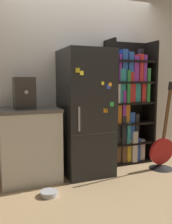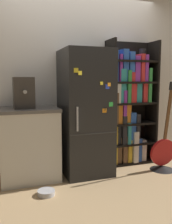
% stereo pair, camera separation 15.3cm
% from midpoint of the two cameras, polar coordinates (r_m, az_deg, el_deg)
% --- Properties ---
extents(ground_plane, '(16.00, 16.00, 0.00)m').
position_cam_midpoint_polar(ground_plane, '(3.52, 1.72, -14.04)').
color(ground_plane, tan).
extents(wall_back, '(8.00, 0.05, 2.60)m').
position_cam_midpoint_polar(wall_back, '(3.73, -0.84, 7.59)').
color(wall_back, white).
rests_on(wall_back, ground_plane).
extents(refrigerator, '(0.64, 0.70, 1.68)m').
position_cam_midpoint_polar(refrigerator, '(3.41, 1.11, -0.10)').
color(refrigerator, black).
rests_on(refrigerator, ground_plane).
extents(bookshelf, '(0.75, 0.35, 1.87)m').
position_cam_midpoint_polar(bookshelf, '(3.89, 10.63, 1.37)').
color(bookshelf, black).
rests_on(bookshelf, ground_plane).
extents(kitchen_counter, '(0.75, 0.64, 0.93)m').
position_cam_midpoint_polar(kitchen_counter, '(3.33, -11.65, -7.03)').
color(kitchen_counter, beige).
rests_on(kitchen_counter, ground_plane).
extents(espresso_machine, '(0.25, 0.32, 0.39)m').
position_cam_midpoint_polar(espresso_machine, '(3.20, -12.73, 4.31)').
color(espresso_machine, '#38332D').
rests_on(espresso_machine, kitchen_counter).
extents(guitar, '(0.40, 0.36, 1.26)m').
position_cam_midpoint_polar(guitar, '(3.81, 18.30, -9.94)').
color(guitar, black).
rests_on(guitar, ground_plane).
extents(pet_bowl, '(0.20, 0.20, 0.06)m').
position_cam_midpoint_polar(pet_bowl, '(2.96, -7.58, -17.75)').
color(pet_bowl, '#B7B7BC').
rests_on(pet_bowl, ground_plane).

